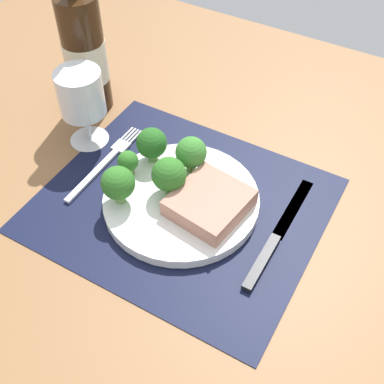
{
  "coord_description": "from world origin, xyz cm",
  "views": [
    {
      "loc": [
        25.99,
        -42.29,
        57.71
      ],
      "look_at": [
        0.95,
        1.62,
        1.9
      ],
      "focal_mm": 46.78,
      "sensor_mm": 36.0,
      "label": 1
    }
  ],
  "objects_px": {
    "steak": "(211,201)",
    "fork": "(105,162)",
    "knife": "(275,240)",
    "wine_glass": "(81,98)",
    "plate": "(181,200)",
    "wine_bottle": "(85,53)"
  },
  "relations": [
    {
      "from": "steak",
      "to": "knife",
      "type": "distance_m",
      "value": 0.11
    },
    {
      "from": "steak",
      "to": "wine_glass",
      "type": "bearing_deg",
      "value": 170.01
    },
    {
      "from": "knife",
      "to": "wine_bottle",
      "type": "distance_m",
      "value": 0.45
    },
    {
      "from": "plate",
      "to": "fork",
      "type": "bearing_deg",
      "value": 174.67
    },
    {
      "from": "steak",
      "to": "knife",
      "type": "bearing_deg",
      "value": 0.75
    },
    {
      "from": "fork",
      "to": "wine_glass",
      "type": "distance_m",
      "value": 0.11
    },
    {
      "from": "steak",
      "to": "plate",
      "type": "bearing_deg",
      "value": -175.28
    },
    {
      "from": "wine_glass",
      "to": "fork",
      "type": "bearing_deg",
      "value": -30.64
    },
    {
      "from": "fork",
      "to": "wine_glass",
      "type": "relative_size",
      "value": 1.42
    },
    {
      "from": "knife",
      "to": "wine_glass",
      "type": "relative_size",
      "value": 1.7
    },
    {
      "from": "steak",
      "to": "fork",
      "type": "height_order",
      "value": "steak"
    },
    {
      "from": "wine_bottle",
      "to": "wine_glass",
      "type": "relative_size",
      "value": 2.23
    },
    {
      "from": "plate",
      "to": "wine_glass",
      "type": "bearing_deg",
      "value": 166.8
    },
    {
      "from": "knife",
      "to": "wine_bottle",
      "type": "relative_size",
      "value": 0.76
    },
    {
      "from": "steak",
      "to": "fork",
      "type": "relative_size",
      "value": 0.55
    },
    {
      "from": "wine_bottle",
      "to": "steak",
      "type": "bearing_deg",
      "value": -22.25
    },
    {
      "from": "steak",
      "to": "wine_bottle",
      "type": "relative_size",
      "value": 0.35
    },
    {
      "from": "fork",
      "to": "wine_bottle",
      "type": "bearing_deg",
      "value": 130.77
    },
    {
      "from": "steak",
      "to": "fork",
      "type": "xyz_separation_m",
      "value": [
        -0.2,
        0.01,
        -0.03
      ]
    },
    {
      "from": "plate",
      "to": "knife",
      "type": "distance_m",
      "value": 0.15
    },
    {
      "from": "fork",
      "to": "steak",
      "type": "bearing_deg",
      "value": -6.13
    },
    {
      "from": "plate",
      "to": "steak",
      "type": "xyz_separation_m",
      "value": [
        0.05,
        0.0,
        0.02
      ]
    }
  ]
}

